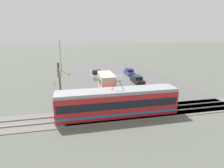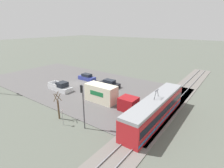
{
  "view_description": "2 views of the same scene",
  "coord_description": "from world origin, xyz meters",
  "px_view_note": "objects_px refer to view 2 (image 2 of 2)",
  "views": [
    {
      "loc": [
        10.0,
        40.85,
        9.99
      ],
      "look_at": [
        4.15,
        13.24,
        1.87
      ],
      "focal_mm": 28.0,
      "sensor_mm": 36.0,
      "label": 1
    },
    {
      "loc": [
        26.37,
        29.04,
        12.7
      ],
      "look_at": [
        2.46,
        11.57,
        2.83
      ],
      "focal_mm": 28.0,
      "sensor_mm": 36.0,
      "label": 2
    }
  ],
  "objects_px": {
    "light_rail_tram": "(155,109)",
    "street_tree": "(58,107)",
    "sedan_car_1": "(109,84)",
    "no_parking_sign": "(62,116)",
    "traffic_light_pole": "(83,101)",
    "box_truck": "(107,96)",
    "pickup_truck": "(60,87)",
    "sedan_car_0": "(87,77)"
  },
  "relations": [
    {
      "from": "light_rail_tram",
      "to": "sedan_car_1",
      "type": "distance_m",
      "value": 15.78
    },
    {
      "from": "pickup_truck",
      "to": "street_tree",
      "type": "height_order",
      "value": "street_tree"
    },
    {
      "from": "light_rail_tram",
      "to": "pickup_truck",
      "type": "distance_m",
      "value": 20.42
    },
    {
      "from": "sedan_car_1",
      "to": "street_tree",
      "type": "xyz_separation_m",
      "value": [
        15.4,
        2.58,
        1.15
      ]
    },
    {
      "from": "light_rail_tram",
      "to": "street_tree",
      "type": "relative_size",
      "value": 3.71
    },
    {
      "from": "light_rail_tram",
      "to": "street_tree",
      "type": "height_order",
      "value": "light_rail_tram"
    },
    {
      "from": "sedan_car_1",
      "to": "traffic_light_pole",
      "type": "bearing_deg",
      "value": 25.64
    },
    {
      "from": "sedan_car_1",
      "to": "box_truck",
      "type": "bearing_deg",
      "value": 34.63
    },
    {
      "from": "pickup_truck",
      "to": "traffic_light_pole",
      "type": "bearing_deg",
      "value": 62.79
    },
    {
      "from": "sedan_car_1",
      "to": "no_parking_sign",
      "type": "distance_m",
      "value": 16.76
    },
    {
      "from": "sedan_car_1",
      "to": "street_tree",
      "type": "relative_size",
      "value": 1.17
    },
    {
      "from": "street_tree",
      "to": "no_parking_sign",
      "type": "xyz_separation_m",
      "value": [
        0.76,
        1.79,
        -0.49
      ]
    },
    {
      "from": "box_truck",
      "to": "sedan_car_1",
      "type": "distance_m",
      "value": 8.88
    },
    {
      "from": "sedan_car_1",
      "to": "no_parking_sign",
      "type": "xyz_separation_m",
      "value": [
        16.16,
        4.37,
        0.66
      ]
    },
    {
      "from": "sedan_car_1",
      "to": "sedan_car_0",
      "type": "bearing_deg",
      "value": -94.33
    },
    {
      "from": "traffic_light_pole",
      "to": "street_tree",
      "type": "distance_m",
      "value": 5.05
    },
    {
      "from": "sedan_car_1",
      "to": "no_parking_sign",
      "type": "relative_size",
      "value": 2.14
    },
    {
      "from": "pickup_truck",
      "to": "sedan_car_0",
      "type": "xyz_separation_m",
      "value": [
        -8.48,
        -0.69,
        -0.06
      ]
    },
    {
      "from": "street_tree",
      "to": "sedan_car_0",
      "type": "bearing_deg",
      "value": -148.19
    },
    {
      "from": "sedan_car_0",
      "to": "traffic_light_pole",
      "type": "distance_m",
      "value": 21.55
    },
    {
      "from": "traffic_light_pole",
      "to": "box_truck",
      "type": "bearing_deg",
      "value": -164.2
    },
    {
      "from": "sedan_car_0",
      "to": "no_parking_sign",
      "type": "xyz_separation_m",
      "value": [
        16.72,
        11.69,
        0.64
      ]
    },
    {
      "from": "no_parking_sign",
      "to": "sedan_car_0",
      "type": "bearing_deg",
      "value": -145.03
    },
    {
      "from": "sedan_car_0",
      "to": "traffic_light_pole",
      "type": "bearing_deg",
      "value": 43.0
    },
    {
      "from": "sedan_car_1",
      "to": "street_tree",
      "type": "distance_m",
      "value": 15.66
    },
    {
      "from": "box_truck",
      "to": "sedan_car_0",
      "type": "bearing_deg",
      "value": -122.38
    },
    {
      "from": "light_rail_tram",
      "to": "traffic_light_pole",
      "type": "distance_m",
      "value": 10.11
    },
    {
      "from": "traffic_light_pole",
      "to": "light_rail_tram",
      "type": "bearing_deg",
      "value": 138.52
    },
    {
      "from": "box_truck",
      "to": "sedan_car_0",
      "type": "height_order",
      "value": "box_truck"
    },
    {
      "from": "box_truck",
      "to": "street_tree",
      "type": "distance_m",
      "value": 8.5
    },
    {
      "from": "sedan_car_0",
      "to": "pickup_truck",
      "type": "bearing_deg",
      "value": 4.67
    },
    {
      "from": "traffic_light_pole",
      "to": "street_tree",
      "type": "xyz_separation_m",
      "value": [
        0.36,
        -4.65,
        -1.94
      ]
    },
    {
      "from": "traffic_light_pole",
      "to": "no_parking_sign",
      "type": "relative_size",
      "value": 2.66
    },
    {
      "from": "light_rail_tram",
      "to": "pickup_truck",
      "type": "height_order",
      "value": "light_rail_tram"
    },
    {
      "from": "sedan_car_0",
      "to": "sedan_car_1",
      "type": "xyz_separation_m",
      "value": [
        0.55,
        7.32,
        -0.03
      ]
    },
    {
      "from": "pickup_truck",
      "to": "no_parking_sign",
      "type": "distance_m",
      "value": 13.76
    },
    {
      "from": "pickup_truck",
      "to": "light_rail_tram",
      "type": "bearing_deg",
      "value": 90.8
    },
    {
      "from": "box_truck",
      "to": "street_tree",
      "type": "height_order",
      "value": "street_tree"
    },
    {
      "from": "light_rail_tram",
      "to": "no_parking_sign",
      "type": "xyz_separation_m",
      "value": [
        8.53,
        -9.4,
        -0.32
      ]
    },
    {
      "from": "box_truck",
      "to": "no_parking_sign",
      "type": "distance_m",
      "value": 8.91
    },
    {
      "from": "light_rail_tram",
      "to": "no_parking_sign",
      "type": "bearing_deg",
      "value": -47.8
    },
    {
      "from": "pickup_truck",
      "to": "sedan_car_0",
      "type": "height_order",
      "value": "pickup_truck"
    }
  ]
}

